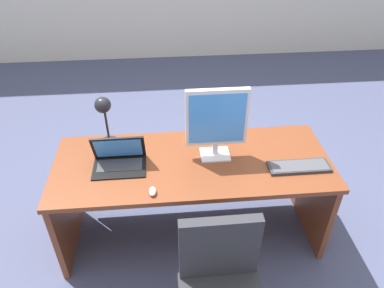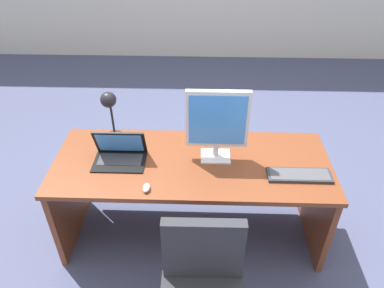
# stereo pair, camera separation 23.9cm
# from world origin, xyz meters

# --- Properties ---
(ground) EXTENTS (12.00, 12.00, 0.00)m
(ground) POSITION_xyz_m (0.00, 1.50, 0.00)
(ground) COLOR #474C6B
(desk) EXTENTS (1.87, 0.74, 0.74)m
(desk) POSITION_xyz_m (0.00, 0.05, 0.53)
(desk) COLOR brown
(desk) RESTS_ON ground
(monitor) EXTENTS (0.40, 0.16, 0.51)m
(monitor) POSITION_xyz_m (0.16, 0.05, 1.02)
(monitor) COLOR silver
(monitor) RESTS_ON desk
(laptop) EXTENTS (0.35, 0.24, 0.22)m
(laptop) POSITION_xyz_m (-0.49, 0.02, 0.80)
(laptop) COLOR black
(laptop) RESTS_ON desk
(keyboard) EXTENTS (0.41, 0.14, 0.02)m
(keyboard) POSITION_xyz_m (0.69, -0.13, 0.75)
(keyboard) COLOR #2D2D33
(keyboard) RESTS_ON desk
(mouse) EXTENTS (0.04, 0.08, 0.03)m
(mouse) POSITION_xyz_m (-0.27, -0.28, 0.75)
(mouse) COLOR silver
(mouse) RESTS_ON desk
(desk_lamp) EXTENTS (0.12, 0.14, 0.38)m
(desk_lamp) POSITION_xyz_m (-0.58, 0.25, 1.01)
(desk_lamp) COLOR black
(desk_lamp) RESTS_ON desk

